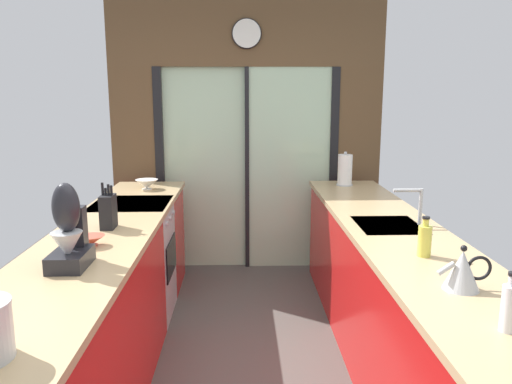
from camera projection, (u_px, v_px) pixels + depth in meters
ground_plane at (251, 355)px, 3.43m from camera, size 5.04×7.60×0.02m
back_wall_unit at (247, 117)px, 4.89m from camera, size 2.64×0.12×2.70m
left_counter_run at (92, 323)px, 2.85m from camera, size 0.62×3.80×0.92m
right_counter_run at (400, 307)px, 3.07m from camera, size 0.62×3.80×0.92m
sink_faucet at (415, 200)px, 3.20m from camera, size 0.19×0.02×0.24m
oven_range at (134, 261)px, 3.95m from camera, size 0.60×0.60×0.92m
mixing_bowl_near at (91, 240)px, 2.77m from camera, size 0.15×0.15×0.06m
mixing_bowl_far at (147, 184)px, 4.40m from camera, size 0.20×0.20×0.09m
knife_block at (108, 211)px, 3.13m from camera, size 0.08×0.14×0.29m
stand_mixer at (69, 235)px, 2.41m from camera, size 0.17×0.27×0.42m
kettle at (463, 270)px, 2.15m from camera, size 0.24×0.16×0.20m
soap_bottle_near at (510, 307)px, 1.77m from camera, size 0.06×0.06×0.22m
soap_bottle_far at (425, 240)px, 2.59m from camera, size 0.07×0.07×0.21m
paper_towel_roll at (345, 170)px, 4.57m from camera, size 0.15×0.15×0.31m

